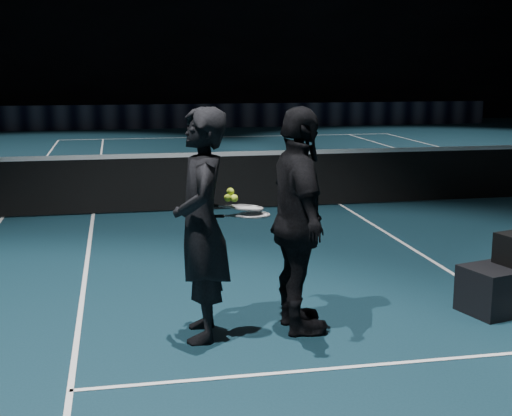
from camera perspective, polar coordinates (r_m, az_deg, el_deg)
The scene contains 10 objects.
floor at distance 12.22m, azimuth 6.74°, elevation 0.27°, with size 36.00×36.00×0.00m, color #0D2630.
court_lines at distance 12.22m, azimuth 6.74°, elevation 0.29°, with size 10.98×23.78×0.01m, color white, non-canonical shape.
net_mesh at distance 12.14m, azimuth 6.79°, elevation 2.35°, with size 12.80×0.02×0.86m, color black.
net_tape at distance 12.07m, azimuth 6.84°, elevation 4.53°, with size 12.80×0.03×0.07m, color white.
sponsor_backdrop at distance 27.22m, azimuth -3.33°, elevation 7.38°, with size 22.00×0.15×0.90m, color black.
player_a at distance 6.07m, azimuth -4.39°, elevation -1.39°, with size 0.73×0.48×2.00m, color black.
player_b at distance 6.21m, azimuth 3.43°, elevation -1.08°, with size 1.17×0.49×2.00m, color black.
racket_lower at distance 6.12m, azimuth -0.20°, elevation -0.56°, with size 0.68×0.22×0.03m, color black, non-canonical shape.
racket_upper at distance 6.14m, azimuth -0.73°, elevation 0.03°, with size 0.68×0.22×0.03m, color black, non-canonical shape.
tennis_balls at distance 6.06m, azimuth -2.03°, elevation 0.96°, with size 0.12×0.10×0.12m, color yellow, non-canonical shape.
Camera 1 is at (-3.71, -11.40, 2.34)m, focal length 50.00 mm.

